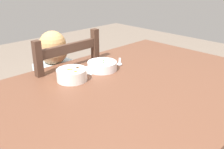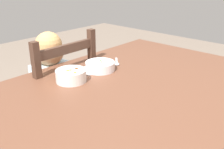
{
  "view_description": "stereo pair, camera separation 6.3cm",
  "coord_description": "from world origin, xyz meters",
  "views": [
    {
      "loc": [
        -0.78,
        -0.71,
        1.28
      ],
      "look_at": [
        -0.01,
        0.07,
        0.82
      ],
      "focal_mm": 40.88,
      "sensor_mm": 36.0,
      "label": 1
    },
    {
      "loc": [
        -0.82,
        -0.67,
        1.28
      ],
      "look_at": [
        -0.01,
        0.07,
        0.82
      ],
      "focal_mm": 40.88,
      "sensor_mm": 36.0,
      "label": 2
    }
  ],
  "objects": [
    {
      "name": "bowl_of_peas",
      "position": [
        0.09,
        0.25,
        0.8
      ],
      "size": [
        0.16,
        0.16,
        0.05
      ],
      "color": "white",
      "rests_on": "dining_table"
    },
    {
      "name": "bowl_of_carrots",
      "position": [
        -0.11,
        0.25,
        0.81
      ],
      "size": [
        0.15,
        0.15,
        0.06
      ],
      "color": "white",
      "rests_on": "dining_table"
    },
    {
      "name": "dining_table",
      "position": [
        0.0,
        0.0,
        0.68
      ],
      "size": [
        1.56,
        0.99,
        0.77
      ],
      "color": "brown",
      "rests_on": "ground"
    },
    {
      "name": "dining_chair",
      "position": [
        -0.01,
        0.54,
        0.46
      ],
      "size": [
        0.42,
        0.42,
        0.96
      ],
      "color": "#482F23",
      "rests_on": "ground"
    },
    {
      "name": "child_figure",
      "position": [
        -0.01,
        0.54,
        0.63
      ],
      "size": [
        0.32,
        0.31,
        0.95
      ],
      "color": "silver",
      "rests_on": "ground"
    },
    {
      "name": "paper_napkin",
      "position": [
        0.05,
        0.29,
        0.78
      ],
      "size": [
        0.13,
        0.12,
        0.0
      ],
      "primitive_type": "cube",
      "rotation": [
        0.0,
        0.0,
        0.06
      ],
      "color": "white",
      "rests_on": "dining_table"
    },
    {
      "name": "spoon",
      "position": [
        0.23,
        0.25,
        0.78
      ],
      "size": [
        0.11,
        0.11,
        0.01
      ],
      "color": "silver",
      "rests_on": "dining_table"
    }
  ]
}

